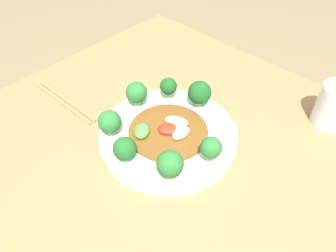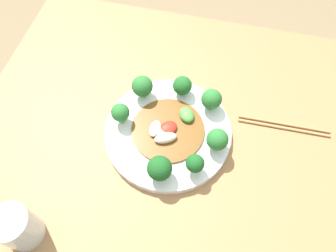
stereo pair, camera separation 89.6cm
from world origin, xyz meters
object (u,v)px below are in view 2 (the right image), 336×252
broccoli_west (217,140)px  broccoli_southeast (142,86)px  drinking_glass (18,227)px  broccoli_northwest (195,164)px  broccoli_south (182,86)px  plate (168,132)px  stirfry_center (169,129)px  broccoli_east (120,114)px  chopsticks (284,126)px  broccoli_north (160,169)px  broccoli_southwest (212,99)px

broccoli_west → broccoli_southeast: size_ratio=0.95×
broccoli_southeast → drinking_glass: drinking_glass is taller
broccoli_northwest → broccoli_south: 0.22m
plate → stirfry_center: size_ratio=1.74×
drinking_glass → broccoli_east: bearing=-112.0°
broccoli_west → drinking_glass: 0.46m
stirfry_center → drinking_glass: size_ratio=1.73×
broccoli_southeast → chopsticks: (-0.37, -0.00, -0.06)m
broccoli_southeast → broccoli_north: bearing=115.2°
broccoli_south → chopsticks: 0.28m
broccoli_south → broccoli_northwest: bearing=109.5°
broccoli_south → broccoli_southwest: bearing=161.4°
broccoli_southeast → broccoli_southwest: broccoli_southeast is taller
plate → broccoli_west: bearing=171.5°
chopsticks → broccoli_southeast: bearing=0.5°
broccoli_north → broccoli_south: broccoli_north is taller
broccoli_north → chopsticks: 0.35m
broccoli_northwest → broccoli_south: bearing=-70.5°
plate → drinking_glass: bearing=51.9°
broccoli_southwest → chopsticks: broccoli_southwest is taller
broccoli_west → broccoli_east: (0.24, -0.01, 0.00)m
broccoli_west → broccoli_northwest: broccoli_west is taller
broccoli_southeast → broccoli_southwest: 0.18m
stirfry_center → broccoli_northwest: bearing=132.6°
broccoli_north → broccoli_southwest: (-0.08, -0.21, -0.00)m
plate → broccoli_east: (0.12, 0.00, 0.05)m
broccoli_southeast → broccoli_south: (-0.10, -0.03, -0.01)m
broccoli_southwest → broccoli_northwest: bearing=87.9°
broccoli_north → broccoli_south: bearing=-90.1°
broccoli_east → chopsticks: (-0.40, -0.09, -0.06)m
broccoli_northwest → chopsticks: (-0.20, -0.18, -0.05)m
broccoli_southeast → broccoli_east: bearing=71.5°
broccoli_southeast → drinking_glass: size_ratio=0.64×
broccoli_west → chopsticks: bearing=-146.1°
broccoli_northwest → broccoli_southeast: size_ratio=0.88×
broccoli_south → stirfry_center: broccoli_south is taller
stirfry_center → broccoli_southeast: bearing=-44.3°
plate → broccoli_southwest: 0.14m
broccoli_east → stirfry_center: size_ratio=0.34×
broccoli_west → stirfry_center: broccoli_west is taller
broccoli_northwest → plate: bearing=-47.0°
broccoli_northwest → drinking_glass: drinking_glass is taller
broccoli_north → broccoli_southwest: bearing=-110.9°
broccoli_north → broccoli_northwest: bearing=-157.3°
plate → broccoli_north: size_ratio=4.57×
broccoli_northwest → broccoli_south: (0.07, -0.21, -0.00)m
broccoli_north → stirfry_center: size_ratio=0.38×
plate → broccoli_southeast: broccoli_southeast is taller
broccoli_southwest → broccoli_south: size_ratio=1.09×
broccoli_southwest → broccoli_south: bearing=-18.6°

